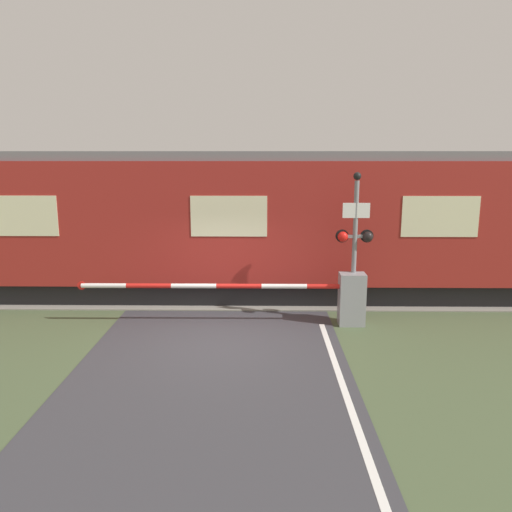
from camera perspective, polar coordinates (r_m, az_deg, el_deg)
ground_plane at (r=11.00m, az=-4.22°, el=-9.56°), size 80.00×80.00×0.00m
track_bed at (r=14.47m, az=-2.97°, el=-4.27°), size 36.00×3.20×0.13m
train at (r=14.05m, az=-2.70°, el=3.76°), size 19.20×2.94×4.04m
crossing_barrier at (r=11.86m, az=7.98°, el=-4.61°), size 6.77×0.44×1.24m
signal_post at (r=11.79m, az=11.24°, el=1.93°), size 0.88×0.26×3.56m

